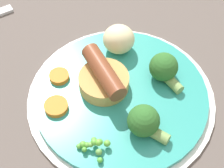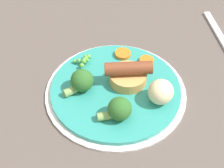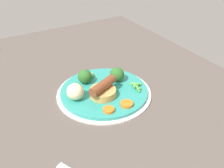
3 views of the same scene
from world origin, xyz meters
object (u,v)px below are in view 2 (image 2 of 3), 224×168
Objects in this scene: dinner_plate at (116,90)px; broccoli_floret_near at (81,81)px; carrot_slice_2 at (147,61)px; potato_chunk_0 at (161,92)px; carrot_slice_3 at (123,54)px; fork at (218,33)px; sausage_pudding at (128,74)px; pea_pile at (84,60)px; broccoli_floret_far at (119,109)px.

broccoli_floret_near is at bearing 113.43° from dinner_plate.
potato_chunk_0 is at bearing -150.81° from carrot_slice_2.
broccoli_floret_near is at bearing 160.45° from carrot_slice_3.
carrot_slice_2 is at bearing 29.19° from potato_chunk_0.
broccoli_floret_near reaches higher than fork.
sausage_pudding is 1.62× the size of broccoli_floret_near.
pea_pile is 1.51× the size of carrot_slice_2.
pea_pile is at bearing 56.85° from broccoli_floret_near.
dinner_plate is 9.67cm from potato_chunk_0.
broccoli_floret_far reaches higher than pea_pile.
broccoli_floret_far reaches higher than fork.
broccoli_floret_far is at bearing 136.71° from potato_chunk_0.
potato_chunk_0 is 1.44× the size of carrot_slice_3.
carrot_slice_3 is (12.40, -4.40, -1.78)cm from broccoli_floret_near.
broccoli_floret_far is at bearing -106.31° from sausage_pudding.
broccoli_floret_far is at bearing -76.97° from broccoli_floret_near.
sausage_pudding is 8.16cm from carrot_slice_3.
fork is (17.33, -13.55, -1.50)cm from carrot_slice_2.
carrot_slice_3 is at bearing 10.63° from dinner_plate.
dinner_plate is 2.94× the size of sausage_pudding.
dinner_plate is at bearing -148.32° from sausage_pudding.
broccoli_floret_far is at bearing -163.75° from carrot_slice_3.
fork is (24.20, -15.56, -3.08)cm from sausage_pudding.
carrot_slice_2 is at bearing 49.73° from sausage_pudding.
carrot_slice_2 is at bearing -67.97° from pea_pile.
sausage_pudding is 28.93cm from fork.
carrot_slice_2 is (9.40, -3.73, 1.23)cm from dinner_plate.
broccoli_floret_near reaches higher than dinner_plate.
potato_chunk_0 is (6.51, -6.14, 0.28)cm from broccoli_floret_far.
pea_pile is 34.43cm from fork.
carrot_slice_2 is at bearing -2.68° from broccoli_floret_near.
dinner_plate is 6.12× the size of pea_pile.
carrot_slice_3 reaches higher than dinner_plate.
dinner_plate is 8.09× the size of carrot_slice_3.
potato_chunk_0 is at bearing -132.26° from carrot_slice_3.
broccoli_floret_far is 17.22cm from carrot_slice_3.
broccoli_floret_far is (-4.05, -9.20, -0.06)cm from broccoli_floret_near.
broccoli_floret_far reaches higher than carrot_slice_2.
pea_pile is 7.57cm from broccoli_floret_near.
broccoli_floret_near is at bearing -159.93° from pea_pile.
pea_pile reaches higher than carrot_slice_2.
sausage_pudding is at bearing -99.74° from pea_pile.
carrot_slice_2 is 0.17× the size of fork.
dinner_plate is at bearing 82.18° from broccoli_floret_far.
pea_pile is 1.32× the size of carrot_slice_3.
carrot_slice_3 is (16.45, 4.79, -1.72)cm from broccoli_floret_far.
pea_pile is 0.91× the size of potato_chunk_0.
carrot_slice_3 is at bearing 92.30° from sausage_pudding.
broccoli_floret_far is 1.74× the size of carrot_slice_3.
dinner_plate is 9.97cm from pea_pile.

